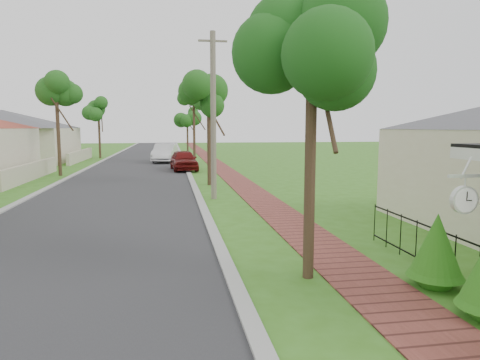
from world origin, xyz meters
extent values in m
plane|color=#386E1A|center=(0.00, 0.00, 0.00)|extent=(160.00, 160.00, 0.00)
cube|color=#28282B|center=(-3.00, 20.00, 0.00)|extent=(7.00, 120.00, 0.02)
cube|color=#9E9E99|center=(0.65, 20.00, 0.00)|extent=(0.30, 120.00, 0.10)
cube|color=#9E9E99|center=(-6.65, 20.00, 0.00)|extent=(0.30, 120.00, 0.10)
cube|color=brown|center=(3.25, 20.00, 0.00)|extent=(1.50, 120.00, 0.03)
cube|color=black|center=(4.90, 0.00, 0.15)|extent=(0.03, 8.00, 0.03)
cylinder|color=black|center=(4.90, 0.00, 0.50)|extent=(0.02, 0.02, 1.00)
cylinder|color=black|center=(4.90, 0.67, 0.50)|extent=(0.02, 0.02, 1.00)
cylinder|color=black|center=(4.90, 1.33, 0.50)|extent=(0.02, 0.02, 1.00)
cylinder|color=black|center=(4.90, 2.00, 0.50)|extent=(0.02, 0.02, 1.00)
cylinder|color=black|center=(4.90, 2.67, 0.50)|extent=(0.02, 0.02, 1.00)
cylinder|color=black|center=(4.90, 3.33, 0.50)|extent=(0.02, 0.02, 1.00)
cylinder|color=black|center=(4.90, 4.00, 0.50)|extent=(0.02, 0.02, 1.00)
cylinder|color=#382619|center=(1.50, 16.00, 2.27)|extent=(0.22, 0.22, 4.55)
sphere|color=#1A4612|center=(1.50, 16.00, 4.68)|extent=(1.70, 1.70, 1.70)
cylinder|color=#382619|center=(1.50, 30.00, 2.45)|extent=(0.22, 0.22, 4.90)
sphere|color=#1A4612|center=(1.50, 30.00, 5.04)|extent=(1.70, 1.70, 1.70)
cylinder|color=#382619|center=(1.50, 44.00, 2.10)|extent=(0.22, 0.22, 4.20)
sphere|color=#1A4612|center=(1.50, 44.00, 4.32)|extent=(1.70, 1.70, 1.70)
cylinder|color=#382619|center=(-7.50, 22.00, 2.45)|extent=(0.22, 0.22, 4.90)
sphere|color=#1A4612|center=(-7.50, 22.00, 5.04)|extent=(1.70, 1.70, 1.70)
cylinder|color=#382619|center=(-7.50, 38.00, 2.27)|extent=(0.22, 0.22, 4.55)
sphere|color=#1A4612|center=(-7.50, 38.00, 4.68)|extent=(1.70, 1.70, 1.70)
sphere|color=#1F5F13|center=(4.45, 0.61, 0.31)|extent=(0.82, 0.82, 0.82)
cone|color=#1F5F13|center=(4.45, 0.61, 0.88)|extent=(0.93, 0.93, 1.14)
cube|color=#BFB299|center=(-8.60, 20.00, 0.50)|extent=(0.25, 10.00, 1.00)
cube|color=beige|center=(-15.00, 34.00, 1.50)|extent=(11.00, 10.00, 3.00)
pyramid|color=#4C4C51|center=(-15.00, 34.00, 3.80)|extent=(15.56, 15.56, 1.60)
cube|color=#BFB299|center=(-8.60, 34.00, 0.50)|extent=(0.25, 10.00, 1.00)
imported|color=#63100E|center=(0.40, 24.05, 0.72)|extent=(2.07, 4.39, 1.45)
imported|color=white|center=(-1.00, 31.67, 0.81)|extent=(2.36, 5.10, 1.62)
cylinder|color=#382619|center=(2.20, 1.50, 2.24)|extent=(0.22, 0.22, 4.47)
sphere|color=#1D5618|center=(2.20, 1.50, 4.60)|extent=(2.23, 2.23, 2.23)
cylinder|color=#786D5D|center=(1.28, 11.49, 3.50)|extent=(0.24, 0.24, 7.01)
cube|color=#786D5D|center=(1.28, 11.49, 6.61)|extent=(1.20, 0.08, 0.08)
cube|color=silver|center=(4.12, -0.60, 2.30)|extent=(0.75, 0.05, 0.05)
cylinder|color=silver|center=(4.05, -0.60, 2.13)|extent=(0.02, 0.02, 0.32)
cylinder|color=silver|center=(4.05, -0.60, 1.92)|extent=(0.45, 0.10, 0.45)
cylinder|color=white|center=(4.05, -0.66, 1.92)|extent=(0.38, 0.01, 0.38)
cylinder|color=white|center=(4.05, -0.54, 1.92)|extent=(0.38, 0.01, 0.38)
cube|color=black|center=(4.05, -0.67, 1.99)|extent=(0.02, 0.01, 0.15)
cube|color=black|center=(4.09, -0.67, 1.92)|extent=(0.10, 0.01, 0.02)
camera|label=1|loc=(-0.54, -6.63, 3.06)|focal=32.00mm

